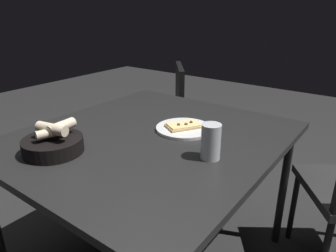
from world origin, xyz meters
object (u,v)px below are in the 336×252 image
dining_table (150,146)px  beer_glass (211,143)px  bread_basket (53,143)px  pizza_plate (184,128)px  chair_far (164,114)px

dining_table → beer_glass: (0.04, 0.33, 0.11)m
bread_basket → beer_glass: 0.61m
dining_table → pizza_plate: size_ratio=4.56×
dining_table → pizza_plate: (-0.14, 0.09, 0.06)m
chair_far → dining_table: bearing=33.7°
dining_table → pizza_plate: 0.18m
pizza_plate → chair_far: 0.94m
pizza_plate → bread_basket: 0.57m
dining_table → bread_basket: 0.42m
dining_table → beer_glass: beer_glass is taller
beer_glass → dining_table: bearing=-96.7°
pizza_plate → chair_far: size_ratio=0.30×
beer_glass → chair_far: size_ratio=0.16×
dining_table → beer_glass: 0.35m
pizza_plate → chair_far: bearing=-136.7°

